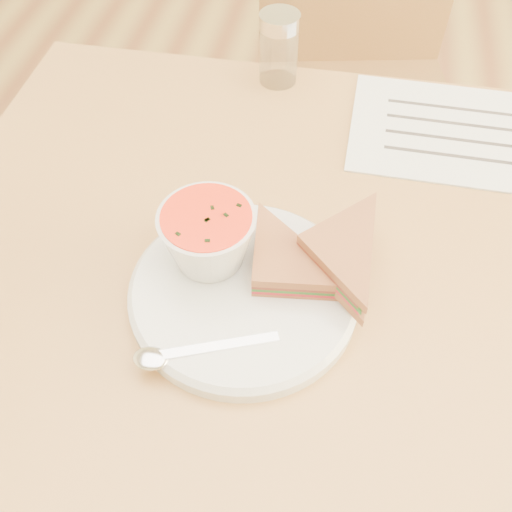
% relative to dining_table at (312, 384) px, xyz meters
% --- Properties ---
extents(floor, '(5.00, 6.00, 0.01)m').
position_rel_dining_table_xyz_m(floor, '(0.00, 0.00, -0.38)').
color(floor, brown).
rests_on(floor, ground).
extents(dining_table, '(1.00, 0.70, 0.75)m').
position_rel_dining_table_xyz_m(dining_table, '(0.00, 0.00, 0.00)').
color(dining_table, brown).
rests_on(dining_table, floor).
extents(chair_far, '(0.51, 0.51, 0.97)m').
position_rel_dining_table_xyz_m(chair_far, '(0.02, 0.63, 0.11)').
color(chair_far, brown).
rests_on(chair_far, floor).
extents(plate, '(0.27, 0.27, 0.02)m').
position_rel_dining_table_xyz_m(plate, '(-0.09, -0.09, 0.38)').
color(plate, silver).
rests_on(plate, dining_table).
extents(soup_bowl, '(0.12, 0.12, 0.07)m').
position_rel_dining_table_xyz_m(soup_bowl, '(-0.14, -0.06, 0.43)').
color(soup_bowl, silver).
rests_on(soup_bowl, plate).
extents(sandwich_half_a, '(0.12, 0.12, 0.03)m').
position_rel_dining_table_xyz_m(sandwich_half_a, '(-0.08, -0.11, 0.41)').
color(sandwich_half_a, '#A7653B').
rests_on(sandwich_half_a, plate).
extents(sandwich_half_b, '(0.16, 0.16, 0.03)m').
position_rel_dining_table_xyz_m(sandwich_half_b, '(-0.04, -0.05, 0.42)').
color(sandwich_half_b, '#A7653B').
rests_on(sandwich_half_b, plate).
extents(spoon, '(0.18, 0.10, 0.01)m').
position_rel_dining_table_xyz_m(spoon, '(-0.12, -0.18, 0.40)').
color(spoon, silver).
rests_on(spoon, plate).
extents(paper_menu, '(0.30, 0.22, 0.00)m').
position_rel_dining_table_xyz_m(paper_menu, '(0.15, 0.23, 0.38)').
color(paper_menu, silver).
rests_on(paper_menu, dining_table).
extents(condiment_shaker, '(0.06, 0.06, 0.11)m').
position_rel_dining_table_xyz_m(condiment_shaker, '(-0.12, 0.31, 0.43)').
color(condiment_shaker, silver).
rests_on(condiment_shaker, dining_table).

